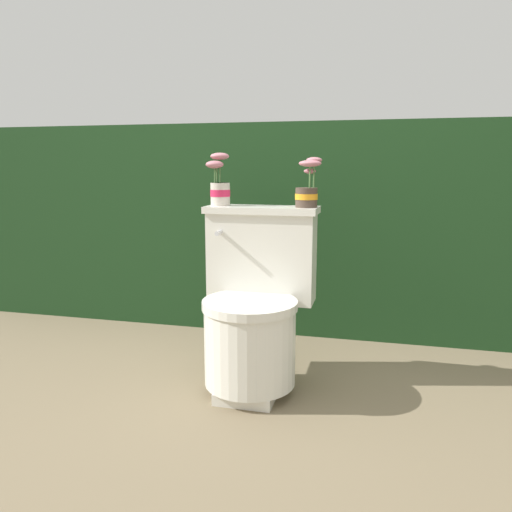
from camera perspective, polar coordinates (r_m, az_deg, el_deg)
name	(u,v)px	position (r m, az deg, el deg)	size (l,w,h in m)	color
ground_plane	(236,391)	(2.27, -2.26, -15.16)	(12.00, 12.00, 0.00)	#75664C
hedge_backdrop	(286,224)	(3.19, 3.41, 3.64)	(3.80, 0.73, 1.21)	#193819
toilet	(254,309)	(2.20, -0.17, -6.08)	(0.51, 0.52, 0.79)	silver
potted_plant_left	(220,185)	(2.30, -4.19, 8.07)	(0.11, 0.09, 0.24)	beige
potted_plant_midleft	(307,190)	(2.20, 5.90, 7.57)	(0.12, 0.11, 0.22)	#47382D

